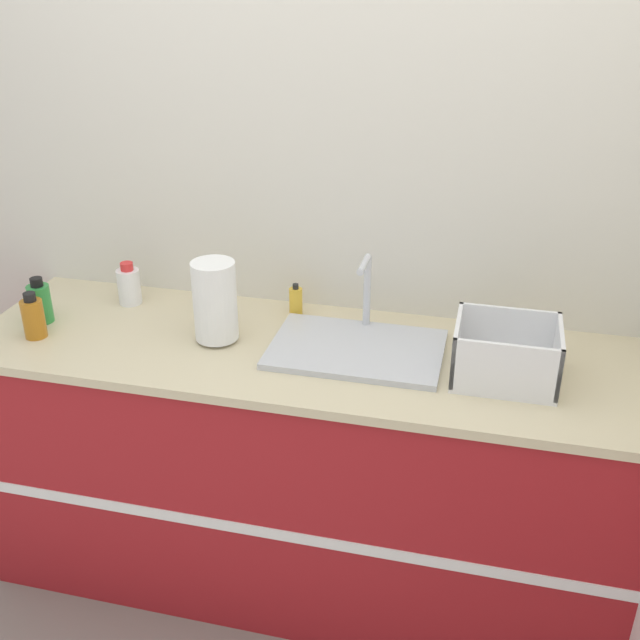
% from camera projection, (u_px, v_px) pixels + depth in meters
% --- Properties ---
extents(ground_plane, '(12.00, 12.00, 0.00)m').
position_uv_depth(ground_plane, '(279.00, 637.00, 2.48)').
color(ground_plane, slate).
extents(wall_back, '(4.50, 0.06, 2.60)m').
position_uv_depth(wall_back, '(327.00, 200.00, 2.50)').
color(wall_back, beige).
rests_on(wall_back, ground_plane).
extents(counter_cabinet, '(2.13, 0.67, 0.93)m').
position_uv_depth(counter_cabinet, '(302.00, 466.00, 2.56)').
color(counter_cabinet, maroon).
rests_on(counter_cabinet, ground_plane).
extents(sink, '(0.53, 0.36, 0.27)m').
position_uv_depth(sink, '(357.00, 346.00, 2.32)').
color(sink, silver).
rests_on(sink, counter_cabinet).
extents(paper_towel_roll, '(0.14, 0.14, 0.27)m').
position_uv_depth(paper_towel_roll, '(215.00, 302.00, 2.34)').
color(paper_towel_roll, '#4C4C51').
rests_on(paper_towel_roll, counter_cabinet).
extents(dish_rack, '(0.30, 0.25, 0.17)m').
position_uv_depth(dish_rack, '(505.00, 358.00, 2.16)').
color(dish_rack, white).
rests_on(dish_rack, counter_cabinet).
extents(bottle_amber, '(0.07, 0.07, 0.15)m').
position_uv_depth(bottle_amber, '(33.00, 318.00, 2.39)').
color(bottle_amber, '#B26B19').
rests_on(bottle_amber, counter_cabinet).
extents(bottle_white_spray, '(0.08, 0.08, 0.15)m').
position_uv_depth(bottle_white_spray, '(129.00, 285.00, 2.62)').
color(bottle_white_spray, white).
rests_on(bottle_white_spray, counter_cabinet).
extents(bottle_green, '(0.07, 0.07, 0.16)m').
position_uv_depth(bottle_green, '(40.00, 302.00, 2.49)').
color(bottle_green, '#2D8C3D').
rests_on(bottle_green, counter_cabinet).
extents(soap_dispenser, '(0.05, 0.05, 0.11)m').
position_uv_depth(soap_dispenser, '(296.00, 301.00, 2.54)').
color(soap_dispenser, gold).
rests_on(soap_dispenser, counter_cabinet).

